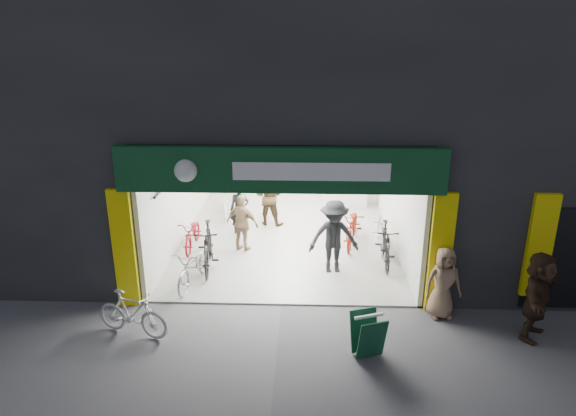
# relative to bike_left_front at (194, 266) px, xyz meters

# --- Properties ---
(ground) EXTENTS (60.00, 60.00, 0.00)m
(ground) POSITION_rel_bike_left_front_xyz_m (2.03, -0.90, -0.47)
(ground) COLOR #56565B
(ground) RESTS_ON ground
(building) EXTENTS (17.00, 10.27, 8.00)m
(building) POSITION_rel_bike_left_front_xyz_m (2.94, 4.09, 3.84)
(building) COLOR #232326
(building) RESTS_ON ground
(bike_left_front) EXTENTS (0.94, 1.87, 0.94)m
(bike_left_front) POSITION_rel_bike_left_front_xyz_m (0.00, 0.00, 0.00)
(bike_left_front) COLOR #A8A9AD
(bike_left_front) RESTS_ON ground
(bike_left_midfront) EXTENTS (0.76, 1.97, 1.15)m
(bike_left_midfront) POSITION_rel_bike_left_front_xyz_m (0.17, 0.81, 0.11)
(bike_left_midfront) COLOR black
(bike_left_midfront) RESTS_ON ground
(bike_left_midback) EXTENTS (0.57, 1.62, 0.85)m
(bike_left_midback) POSITION_rel_bike_left_front_xyz_m (-0.47, 2.01, -0.04)
(bike_left_midback) COLOR maroon
(bike_left_midback) RESTS_ON ground
(bike_left_back) EXTENTS (0.67, 1.71, 1.00)m
(bike_left_back) POSITION_rel_bike_left_front_xyz_m (0.03, 4.53, 0.03)
(bike_left_back) COLOR silver
(bike_left_back) RESTS_ON ground
(bike_right_front) EXTENTS (0.59, 1.81, 1.07)m
(bike_right_front) POSITION_rel_bike_left_front_xyz_m (4.53, 1.21, 0.07)
(bike_right_front) COLOR black
(bike_right_front) RESTS_ON ground
(bike_right_mid) EXTENTS (1.03, 2.03, 1.02)m
(bike_right_mid) POSITION_rel_bike_left_front_xyz_m (3.83, 2.50, 0.04)
(bike_right_mid) COLOR maroon
(bike_right_mid) RESTS_ON ground
(bike_right_back) EXTENTS (0.54, 1.63, 0.97)m
(bike_right_back) POSITION_rel_bike_left_front_xyz_m (4.53, 2.15, 0.01)
(bike_right_back) COLOR #B7B8BC
(bike_right_back) RESTS_ON ground
(parked_bike) EXTENTS (1.60, 0.88, 0.92)m
(parked_bike) POSITION_rel_bike_left_front_xyz_m (-0.77, -2.09, -0.01)
(parked_bike) COLOR silver
(parked_bike) RESTS_ON ground
(customer_a) EXTENTS (0.55, 0.37, 1.48)m
(customer_a) POSITION_rel_bike_left_front_xyz_m (0.67, 3.05, 0.27)
(customer_a) COLOR black
(customer_a) RESTS_ON ground
(customer_b) EXTENTS (1.02, 0.88, 1.83)m
(customer_b) POSITION_rel_bike_left_front_xyz_m (1.45, 3.84, 0.44)
(customer_b) COLOR #3D2F1C
(customer_b) RESTS_ON ground
(customer_c) EXTENTS (1.26, 0.82, 1.84)m
(customer_c) POSITION_rel_bike_left_front_xyz_m (3.22, 0.71, 0.45)
(customer_c) COLOR black
(customer_c) RESTS_ON ground
(customer_d) EXTENTS (1.00, 0.71, 1.58)m
(customer_d) POSITION_rel_bike_left_front_xyz_m (0.89, 1.87, 0.32)
(customer_d) COLOR #8D7352
(customer_d) RESTS_ON ground
(pedestrian_near) EXTENTS (0.80, 0.57, 1.52)m
(pedestrian_near) POSITION_rel_bike_left_front_xyz_m (5.33, -1.20, 0.29)
(pedestrian_near) COLOR #8F6F53
(pedestrian_near) RESTS_ON ground
(pedestrian_far) EXTENTS (1.33, 1.64, 1.76)m
(pedestrian_far) POSITION_rel_bike_left_front_xyz_m (6.91, -1.88, 0.41)
(pedestrian_far) COLOR #342217
(pedestrian_far) RESTS_ON ground
(sandwich_board) EXTENTS (0.67, 0.67, 0.81)m
(sandwich_board) POSITION_rel_bike_left_front_xyz_m (3.68, -2.60, -0.03)
(sandwich_board) COLOR #104329
(sandwich_board) RESTS_ON ground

